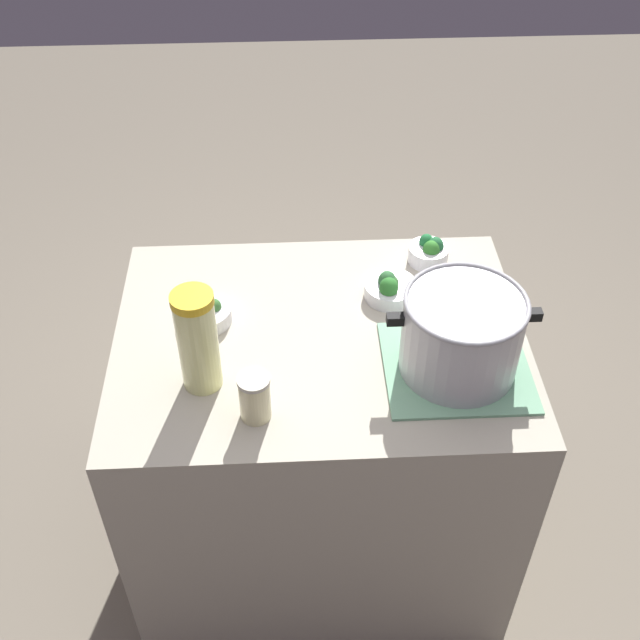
% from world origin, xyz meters
% --- Properties ---
extents(ground_plane, '(8.00, 8.00, 0.00)m').
position_xyz_m(ground_plane, '(0.00, 0.00, 0.00)').
color(ground_plane, '#766D5D').
extents(counter_slab, '(1.03, 0.78, 0.91)m').
position_xyz_m(counter_slab, '(0.00, 0.00, 0.46)').
color(counter_slab, '#ADA692').
rests_on(counter_slab, ground_plane).
extents(dish_cloth, '(0.34, 0.32, 0.01)m').
position_xyz_m(dish_cloth, '(-0.32, 0.13, 0.92)').
color(dish_cloth, '#77AE88').
rests_on(dish_cloth, counter_slab).
extents(cooking_pot, '(0.35, 0.28, 0.21)m').
position_xyz_m(cooking_pot, '(-0.32, 0.13, 1.03)').
color(cooking_pot, '#B7B7BC').
rests_on(cooking_pot, dish_cloth).
extents(lemonade_pitcher, '(0.10, 0.10, 0.27)m').
position_xyz_m(lemonade_pitcher, '(0.28, 0.15, 1.05)').
color(lemonade_pitcher, beige).
rests_on(lemonade_pitcher, counter_slab).
extents(mason_jar, '(0.07, 0.07, 0.12)m').
position_xyz_m(mason_jar, '(0.16, 0.26, 0.97)').
color(mason_jar, beige).
rests_on(mason_jar, counter_slab).
extents(broccoli_bowl_front, '(0.13, 0.13, 0.07)m').
position_xyz_m(broccoli_bowl_front, '(0.29, -0.06, 0.94)').
color(broccoli_bowl_front, silver).
rests_on(broccoli_bowl_front, counter_slab).
extents(broccoli_bowl_center, '(0.11, 0.11, 0.08)m').
position_xyz_m(broccoli_bowl_center, '(-0.32, -0.29, 0.95)').
color(broccoli_bowl_center, silver).
rests_on(broccoli_bowl_center, counter_slab).
extents(broccoli_bowl_back, '(0.14, 0.14, 0.08)m').
position_xyz_m(broccoli_bowl_back, '(-0.19, -0.14, 0.94)').
color(broccoli_bowl_back, silver).
rests_on(broccoli_bowl_back, counter_slab).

